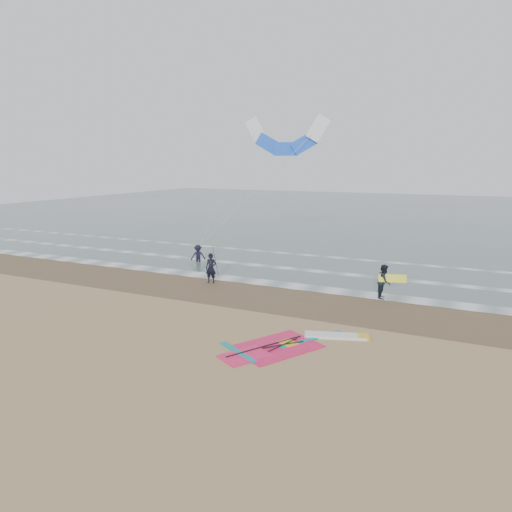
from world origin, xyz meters
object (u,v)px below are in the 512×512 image
at_px(person_wading, 198,251).
at_px(surf_kite, 286,139).
at_px(person_standing, 211,268).
at_px(person_walking, 384,282).
at_px(windsurf_rig, 294,344).

relative_size(person_wading, surf_kite, 0.18).
bearing_deg(person_standing, person_walking, -4.54).
height_order(person_standing, person_walking, person_walking).
bearing_deg(person_wading, surf_kite, 15.70).
xyz_separation_m(person_walking, surf_kite, (-8.17, 7.59, 7.22)).
xyz_separation_m(person_wading, surf_kite, (4.45, 4.36, 7.30)).
bearing_deg(windsurf_rig, surf_kite, 112.60).
height_order(person_standing, surf_kite, surf_kite).
height_order(windsurf_rig, person_walking, person_walking).
xyz_separation_m(person_standing, surf_kite, (0.96, 8.60, 7.23)).
height_order(person_walking, surf_kite, surf_kite).
relative_size(windsurf_rig, surf_kite, 0.57).
bearing_deg(windsurf_rig, person_standing, 138.56).
bearing_deg(person_walking, windsurf_rig, 162.45).
distance_m(person_walking, surf_kite, 13.29).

